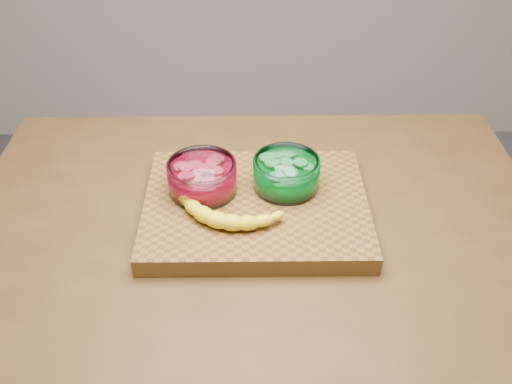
{
  "coord_description": "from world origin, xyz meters",
  "views": [
    {
      "loc": [
        -0.01,
        -0.9,
        1.66
      ],
      "look_at": [
        0.0,
        0.0,
        0.96
      ],
      "focal_mm": 40.0,
      "sensor_mm": 36.0,
      "label": 1
    }
  ],
  "objects": [
    {
      "name": "counter",
      "position": [
        0.0,
        0.0,
        0.45
      ],
      "size": [
        1.2,
        0.8,
        0.9
      ],
      "primitive_type": "cube",
      "color": "#4E3317",
      "rests_on": "ground"
    },
    {
      "name": "cutting_board",
      "position": [
        0.0,
        0.0,
        0.92
      ],
      "size": [
        0.45,
        0.35,
        0.04
      ],
      "primitive_type": "cube",
      "color": "brown",
      "rests_on": "counter"
    },
    {
      "name": "bowl_red",
      "position": [
        -0.11,
        0.03,
        0.97
      ],
      "size": [
        0.14,
        0.14,
        0.07
      ],
      "color": "white",
      "rests_on": "cutting_board"
    },
    {
      "name": "bowl_green",
      "position": [
        0.06,
        0.05,
        0.97
      ],
      "size": [
        0.14,
        0.14,
        0.06
      ],
      "color": "white",
      "rests_on": "cutting_board"
    },
    {
      "name": "banana",
      "position": [
        -0.05,
        -0.04,
        0.96
      ],
      "size": [
        0.24,
        0.16,
        0.04
      ],
      "primitive_type": null,
      "color": "yellow",
      "rests_on": "cutting_board"
    }
  ]
}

